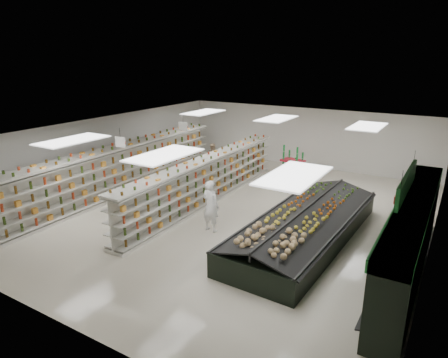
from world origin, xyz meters
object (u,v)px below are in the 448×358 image
Objects in this scene: gondola_left at (124,171)px; produce_island at (305,225)px; soda_endcap at (293,162)px; shopper_background at (214,157)px; gondola_center at (207,182)px; shopper_main at (211,206)px.

gondola_left is 1.61× the size of produce_island.
shopper_background is (-3.83, -1.56, 0.07)m from soda_endcap.
shopper_background is at bearing 117.86° from gondola_center.
shopper_background is at bearing 142.94° from produce_island.
produce_island is 4.15× the size of shopper_main.
shopper_background is (-2.19, 3.98, -0.12)m from gondola_center.
produce_island is at bearing -65.15° from soda_endcap.
gondola_center is (3.86, 0.87, -0.12)m from gondola_left.
gondola_left is 8.76× the size of soda_endcap.
gondola_left is 5.81m from shopper_main.
soda_endcap is (1.63, 5.54, -0.18)m from gondola_center.
produce_island is at bearing -104.59° from shopper_background.
gondola_left reaches higher than soda_endcap.
gondola_center is at bearing -47.88° from shopper_main.
produce_island is 7.54m from soda_endcap.
produce_island is 3.27m from shopper_main.
gondola_left is at bearing 177.18° from produce_island.
shopper_background is (-7.00, 5.29, 0.24)m from produce_island.
soda_endcap is 0.94× the size of shopper_background.
soda_endcap is at bearing -45.41° from shopper_background.
gondola_left is at bearing -9.13° from shopper_main.
gondola_center is 5.78m from soda_endcap.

